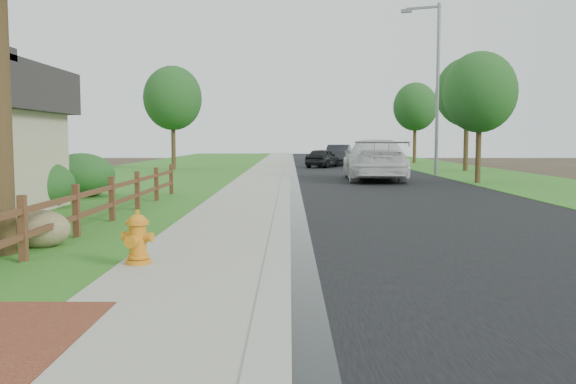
{
  "coord_description": "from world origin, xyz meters",
  "views": [
    {
      "loc": [
        0.58,
        -6.63,
        1.96
      ],
      "look_at": [
        0.55,
        4.31,
        1.02
      ],
      "focal_mm": 38.0,
      "sensor_mm": 36.0,
      "label": 1
    }
  ],
  "objects_px": {
    "dark_car_mid": "(322,158)",
    "streetlight": "(434,79)",
    "fire_hydrant": "(137,239)",
    "white_suv": "(374,160)",
    "ranch_fence": "(96,202)"
  },
  "relations": [
    {
      "from": "fire_hydrant",
      "to": "dark_car_mid",
      "type": "distance_m",
      "value": 34.53
    },
    {
      "from": "dark_car_mid",
      "to": "streetlight",
      "type": "distance_m",
      "value": 11.92
    },
    {
      "from": "ranch_fence",
      "to": "fire_hydrant",
      "type": "distance_m",
      "value": 4.43
    },
    {
      "from": "streetlight",
      "to": "fire_hydrant",
      "type": "bearing_deg",
      "value": -112.44
    },
    {
      "from": "white_suv",
      "to": "dark_car_mid",
      "type": "relative_size",
      "value": 1.72
    },
    {
      "from": "fire_hydrant",
      "to": "dark_car_mid",
      "type": "xyz_separation_m",
      "value": [
        4.61,
        34.22,
        0.21
      ]
    },
    {
      "from": "ranch_fence",
      "to": "streetlight",
      "type": "xyz_separation_m",
      "value": [
        12.13,
        20.78,
        4.69
      ]
    },
    {
      "from": "ranch_fence",
      "to": "streetlight",
      "type": "bearing_deg",
      "value": 59.72
    },
    {
      "from": "white_suv",
      "to": "streetlight",
      "type": "distance_m",
      "value": 7.38
    },
    {
      "from": "fire_hydrant",
      "to": "white_suv",
      "type": "bearing_deg",
      "value": 72.58
    },
    {
      "from": "ranch_fence",
      "to": "white_suv",
      "type": "xyz_separation_m",
      "value": [
        8.25,
        16.23,
        0.38
      ]
    },
    {
      "from": "streetlight",
      "to": "dark_car_mid",
      "type": "bearing_deg",
      "value": 120.79
    },
    {
      "from": "fire_hydrant",
      "to": "streetlight",
      "type": "bearing_deg",
      "value": 67.56
    },
    {
      "from": "fire_hydrant",
      "to": "streetlight",
      "type": "height_order",
      "value": "streetlight"
    },
    {
      "from": "white_suv",
      "to": "dark_car_mid",
      "type": "bearing_deg",
      "value": -80.87
    }
  ]
}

